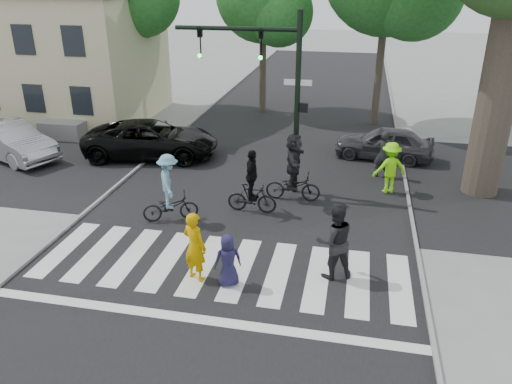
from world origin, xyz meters
TOP-DOWN VIEW (x-y plane):
  - ground at (0.00, 0.00)m, footprint 120.00×120.00m
  - road_stem at (0.00, 5.00)m, footprint 10.00×70.00m
  - road_cross at (0.00, 8.00)m, footprint 70.00×10.00m
  - curb_left at (-5.05, 5.00)m, footprint 0.10×70.00m
  - curb_right at (5.05, 5.00)m, footprint 0.10×70.00m
  - crosswalk at (0.00, 0.66)m, footprint 10.00×3.85m
  - traffic_signal at (0.35, 6.20)m, footprint 4.45×0.29m
  - house at (-11.49, 13.98)m, footprint 8.40×8.10m
  - pedestrian_woman at (-0.47, 0.35)m, footprint 0.79×0.67m
  - pedestrian_child at (0.38, 0.25)m, footprint 0.78×0.67m
  - pedestrian_adult at (2.85, 1.15)m, footprint 1.19×1.08m
  - cyclist_left at (-2.23, 3.26)m, footprint 1.77×1.25m
  - cyclist_mid at (0.09, 4.35)m, footprint 1.58×0.96m
  - cyclist_right at (1.23, 5.53)m, footprint 1.83×1.71m
  - car_suv at (-5.03, 8.56)m, footprint 5.70×3.27m
  - car_silver at (-10.56, 7.22)m, footprint 4.81×3.27m
  - car_grey at (4.30, 10.29)m, footprint 4.08×2.04m
  - bystander_hivis at (4.39, 6.84)m, footprint 1.32×1.03m
  - bystander_dark at (4.18, 8.19)m, footprint 0.70×0.52m

SIDE VIEW (x-z plane):
  - ground at x=0.00m, z-range 0.00..0.00m
  - road_stem at x=0.00m, z-range 0.00..0.01m
  - road_cross at x=0.00m, z-range 0.00..0.01m
  - crosswalk at x=0.00m, z-range 0.00..0.01m
  - curb_left at x=-5.05m, z-range 0.00..0.10m
  - curb_right at x=5.05m, z-range 0.00..0.10m
  - car_grey at x=4.30m, z-range 0.00..1.34m
  - pedestrian_child at x=0.38m, z-range 0.00..1.36m
  - car_suv at x=-5.03m, z-range 0.00..1.50m
  - car_silver at x=-10.56m, z-range 0.00..1.50m
  - cyclist_mid at x=0.09m, z-range -0.18..1.88m
  - bystander_dark at x=4.18m, z-range 0.00..1.77m
  - bystander_hivis at x=4.39m, z-range 0.00..1.80m
  - pedestrian_woman at x=-0.47m, z-range 0.00..1.82m
  - cyclist_left at x=-2.23m, z-range -0.14..1.99m
  - pedestrian_adult at x=2.85m, z-range 0.00..2.01m
  - cyclist_right at x=1.23m, z-range -0.12..2.18m
  - house at x=-11.49m, z-range -0.61..8.21m
  - traffic_signal at x=0.35m, z-range 0.90..6.90m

